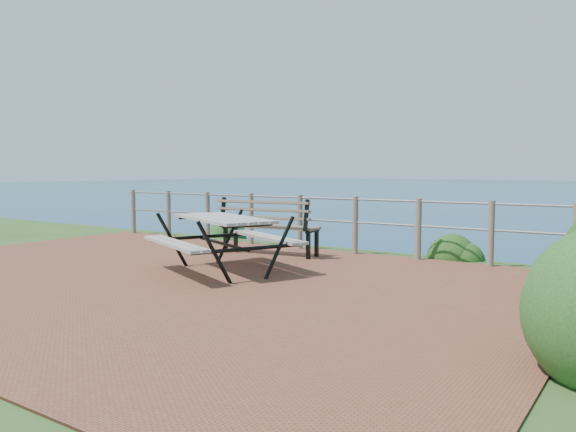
{
  "coord_description": "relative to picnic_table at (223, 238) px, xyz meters",
  "views": [
    {
      "loc": [
        5.64,
        -5.37,
        1.48
      ],
      "look_at": [
        0.66,
        1.98,
        0.75
      ],
      "focal_mm": 35.0,
      "sensor_mm": 36.0,
      "label": 1
    }
  ],
  "objects": [
    {
      "name": "ground",
      "position": [
        -0.39,
        -0.71,
        -0.5
      ],
      "size": [
        10.0,
        7.0,
        0.12
      ],
      "primitive_type": "cube",
      "color": "brown",
      "rests_on": "ground"
    },
    {
      "name": "safety_railing",
      "position": [
        -0.39,
        2.64,
        0.07
      ],
      "size": [
        9.4,
        0.1,
        1.0
      ],
      "color": "#6B5B4C",
      "rests_on": "ground"
    },
    {
      "name": "picnic_table",
      "position": [
        0.0,
        0.0,
        0.0
      ],
      "size": [
        2.02,
        1.5,
        0.79
      ],
      "rotation": [
        0.0,
        0.0,
        -0.43
      ],
      "color": "gray",
      "rests_on": "ground"
    },
    {
      "name": "park_bench",
      "position": [
        -0.42,
        1.73,
        0.15
      ],
      "size": [
        1.79,
        0.64,
        0.99
      ],
      "rotation": [
        0.0,
        0.0,
        0.12
      ],
      "color": "brown",
      "rests_on": "ground"
    },
    {
      "name": "shrub_lip_west",
      "position": [
        -3.1,
        3.4,
        -0.5
      ],
      "size": [
        0.83,
        0.83,
        0.6
      ],
      "primitive_type": "ellipsoid",
      "color": "#22491B",
      "rests_on": "ground"
    },
    {
      "name": "shrub_lip_east",
      "position": [
        2.24,
        3.39,
        -0.5
      ],
      "size": [
        0.83,
        0.83,
        0.59
      ],
      "primitive_type": "ellipsoid",
      "color": "#133B12",
      "rests_on": "ground"
    }
  ]
}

